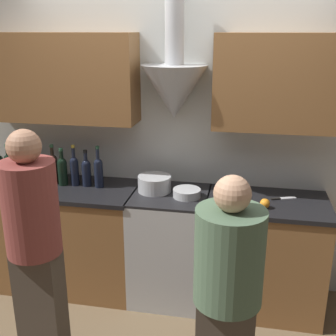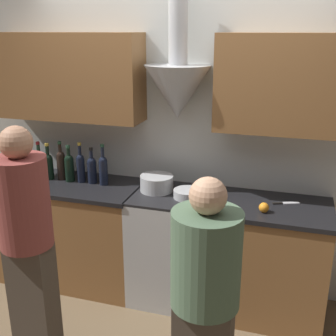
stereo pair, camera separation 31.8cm
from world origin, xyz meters
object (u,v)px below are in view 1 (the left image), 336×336
object	(u,v)px
stock_pot	(155,184)
wine_bottle_5	(53,167)
wine_bottle_4	(40,169)
wine_bottle_2	(21,167)
person_foreground_left	(35,248)
wine_bottle_9	(99,171)
orange_fruit	(265,203)
stove_range	(170,245)
wine_bottle_8	(86,171)
wine_bottle_6	(62,170)
wine_bottle_3	(30,167)
person_foreground_right	(227,298)
mixing_bowl	(187,193)
wine_bottle_7	(74,169)
wine_bottle_1	(9,166)

from	to	relation	value
stock_pot	wine_bottle_5	bearing A→B (deg)	178.64
wine_bottle_4	wine_bottle_2	bearing A→B (deg)	172.36
wine_bottle_5	person_foreground_left	distance (m)	1.13
wine_bottle_9	orange_fruit	distance (m)	1.36
stove_range	orange_fruit	world-z (taller)	orange_fruit
stock_pot	wine_bottle_8	bearing A→B (deg)	178.36
wine_bottle_4	wine_bottle_6	world-z (taller)	wine_bottle_4
wine_bottle_6	wine_bottle_9	bearing A→B (deg)	1.35
wine_bottle_3	orange_fruit	distance (m)	1.97
orange_fruit	person_foreground_left	xyz separation A→B (m)	(-1.38, -0.85, -0.05)
wine_bottle_8	person_foreground_right	xyz separation A→B (m)	(1.24, -1.20, -0.23)
wine_bottle_9	person_foreground_left	xyz separation A→B (m)	(-0.04, -1.04, -0.15)
wine_bottle_9	mixing_bowl	world-z (taller)	wine_bottle_9
wine_bottle_8	orange_fruit	xyz separation A→B (m)	(1.45, -0.20, -0.09)
wine_bottle_7	wine_bottle_6	bearing A→B (deg)	-174.28
stove_range	orange_fruit	bearing A→B (deg)	-11.26
wine_bottle_4	mixing_bowl	world-z (taller)	wine_bottle_4
orange_fruit	stove_range	bearing A→B (deg)	168.74
wine_bottle_6	person_foreground_left	xyz separation A→B (m)	(0.28, -1.03, -0.14)
mixing_bowl	wine_bottle_4	bearing A→B (deg)	176.85
wine_bottle_6	orange_fruit	size ratio (longest dim) A/B	4.36
wine_bottle_4	person_foreground_left	distance (m)	1.14
wine_bottle_4	wine_bottle_9	size ratio (longest dim) A/B	0.92
wine_bottle_8	person_foreground_right	distance (m)	1.74
wine_bottle_8	person_foreground_left	size ratio (longest dim) A/B	0.19
stove_range	wine_bottle_5	size ratio (longest dim) A/B	2.72
wine_bottle_5	wine_bottle_6	size ratio (longest dim) A/B	1.07
wine_bottle_1	wine_bottle_9	size ratio (longest dim) A/B	0.93
wine_bottle_2	wine_bottle_5	world-z (taller)	wine_bottle_5
wine_bottle_5	stock_pot	bearing A→B (deg)	-1.36
wine_bottle_1	stock_pot	world-z (taller)	wine_bottle_1
wine_bottle_5	wine_bottle_8	world-z (taller)	wine_bottle_5
wine_bottle_1	person_foreground_left	xyz separation A→B (m)	(0.77, -1.04, -0.14)
wine_bottle_3	wine_bottle_9	size ratio (longest dim) A/B	0.92
wine_bottle_1	orange_fruit	size ratio (longest dim) A/B	4.47
wine_bottle_4	wine_bottle_6	xyz separation A→B (m)	(0.20, 0.00, 0.00)
wine_bottle_2	wine_bottle_6	bearing A→B (deg)	-2.98
wine_bottle_2	wine_bottle_1	bearing A→B (deg)	-174.36
wine_bottle_5	mixing_bowl	distance (m)	1.16
wine_bottle_1	wine_bottle_9	bearing A→B (deg)	-0.15
wine_bottle_7	mixing_bowl	xyz separation A→B (m)	(0.96, -0.08, -0.11)
stove_range	stock_pot	world-z (taller)	stock_pot
mixing_bowl	wine_bottle_7	bearing A→B (deg)	174.96
wine_bottle_2	person_foreground_left	world-z (taller)	person_foreground_left
wine_bottle_4	mixing_bowl	xyz separation A→B (m)	(1.26, -0.07, -0.10)
wine_bottle_3	wine_bottle_8	xyz separation A→B (m)	(0.50, 0.00, -0.00)
wine_bottle_9	person_foreground_right	xyz separation A→B (m)	(1.13, -1.20, -0.24)
person_foreground_left	stove_range	bearing A→B (deg)	57.06
wine_bottle_3	person_foreground_left	world-z (taller)	person_foreground_left
wine_bottle_1	wine_bottle_8	distance (m)	0.70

